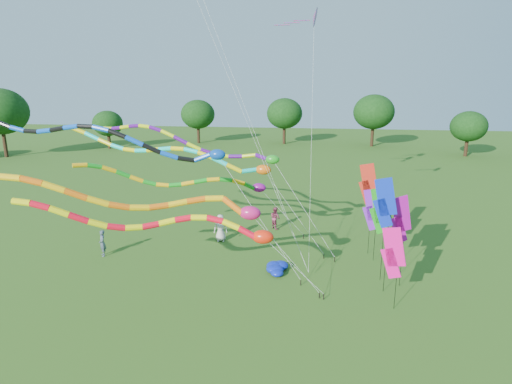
# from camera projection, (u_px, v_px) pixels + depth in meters

# --- Properties ---
(ground) EXTENTS (160.00, 160.00, 0.00)m
(ground) POSITION_uv_depth(u_px,v_px,m) (251.00, 313.00, 19.31)
(ground) COLOR #285B18
(ground) RESTS_ON ground
(tree_ring) EXTENTS (118.34, 116.28, 9.63)m
(tree_ring) POSITION_uv_depth(u_px,v_px,m) (430.00, 228.00, 14.44)
(tree_ring) COLOR #382314
(tree_ring) RESTS_ON ground
(tube_kite_red) EXTENTS (12.96, 3.30, 5.93)m
(tube_kite_red) POSITION_uv_depth(u_px,v_px,m) (180.00, 225.00, 19.21)
(tube_kite_red) COLOR black
(tube_kite_red) RESTS_ON ground
(tube_kite_orange) EXTENTS (14.59, 3.75, 7.08)m
(tube_kite_orange) POSITION_uv_depth(u_px,v_px,m) (151.00, 201.00, 18.70)
(tube_kite_orange) COLOR black
(tube_kite_orange) RESTS_ON ground
(tube_kite_purple) EXTENTS (15.04, 3.32, 8.20)m
(tube_kite_purple) POSITION_uv_depth(u_px,v_px,m) (201.00, 145.00, 25.76)
(tube_kite_purple) COLOR black
(tube_kite_purple) RESTS_ON ground
(tube_kite_blue) EXTENTS (15.13, 1.40, 8.82)m
(tube_kite_blue) POSITION_uv_depth(u_px,v_px,m) (129.00, 142.00, 20.52)
(tube_kite_blue) COLOR black
(tube_kite_blue) RESTS_ON ground
(tube_kite_cyan) EXTENTS (15.45, 1.60, 8.00)m
(tube_kite_cyan) POSITION_uv_depth(u_px,v_px,m) (187.00, 155.00, 25.11)
(tube_kite_cyan) COLOR black
(tube_kite_cyan) RESTS_ON ground
(tube_kite_green) EXTENTS (12.34, 5.62, 6.39)m
(tube_kite_green) POSITION_uv_depth(u_px,v_px,m) (196.00, 181.00, 25.53)
(tube_kite_green) COLOR black
(tube_kite_green) RESTS_ON ground
(delta_kite_high_c) EXTENTS (2.78, 5.29, 14.35)m
(delta_kite_high_c) POSITION_uv_depth(u_px,v_px,m) (314.00, 18.00, 23.92)
(delta_kite_high_c) COLOR black
(delta_kite_high_c) RESTS_ON ground
(banner_pole_magenta_a) EXTENTS (1.12, 0.46, 3.96)m
(banner_pole_magenta_a) POSITION_uv_depth(u_px,v_px,m) (393.00, 253.00, 19.12)
(banner_pole_magenta_a) COLOR black
(banner_pole_magenta_a) RESTS_ON ground
(banner_pole_magenta_b) EXTENTS (1.12, 0.46, 4.83)m
(banner_pole_magenta_b) POSITION_uv_depth(u_px,v_px,m) (401.00, 220.00, 20.94)
(banner_pole_magenta_b) COLOR black
(banner_pole_magenta_b) RESTS_ON ground
(banner_pole_red) EXTENTS (1.16, 0.28, 5.59)m
(banner_pole_red) POSITION_uv_depth(u_px,v_px,m) (368.00, 184.00, 24.99)
(banner_pole_red) COLOR black
(banner_pole_red) RESTS_ON ground
(banner_pole_blue_b) EXTENTS (1.16, 0.23, 5.83)m
(banner_pole_blue_b) POSITION_uv_depth(u_px,v_px,m) (385.00, 203.00, 20.25)
(banner_pole_blue_b) COLOR black
(banner_pole_blue_b) RESTS_ON ground
(banner_pole_violet) EXTENTS (1.15, 0.30, 4.33)m
(banner_pole_violet) POSITION_uv_depth(u_px,v_px,m) (372.00, 210.00, 24.33)
(banner_pole_violet) COLOR black
(banner_pole_violet) RESTS_ON ground
(banner_pole_green) EXTENTS (1.16, 0.09, 5.06)m
(banner_pole_green) POSITION_uv_depth(u_px,v_px,m) (380.00, 211.00, 21.65)
(banner_pole_green) COLOR black
(banner_pole_green) RESTS_ON ground
(blue_nylon_heap) EXTENTS (1.53, 1.26, 0.48)m
(blue_nylon_heap) POSITION_uv_depth(u_px,v_px,m) (276.00, 270.00, 23.28)
(blue_nylon_heap) COLOR #0D22B0
(blue_nylon_heap) RESTS_ON ground
(person_a) EXTENTS (0.96, 0.71, 1.80)m
(person_a) POSITION_uv_depth(u_px,v_px,m) (221.00, 228.00, 27.85)
(person_a) COLOR beige
(person_a) RESTS_ON ground
(person_b) EXTENTS (0.66, 0.69, 1.60)m
(person_b) POSITION_uv_depth(u_px,v_px,m) (102.00, 243.00, 25.48)
(person_b) COLOR #44505F
(person_b) RESTS_ON ground
(person_c) EXTENTS (0.96, 0.97, 1.58)m
(person_c) POSITION_uv_depth(u_px,v_px,m) (275.00, 218.00, 30.26)
(person_c) COLOR #8D334D
(person_c) RESTS_ON ground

